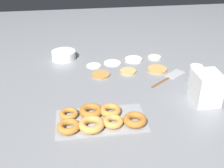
# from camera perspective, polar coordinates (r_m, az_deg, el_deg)

# --- Properties ---
(ground_plane) EXTENTS (3.00, 3.00, 0.00)m
(ground_plane) POSITION_cam_1_polar(r_m,az_deg,el_deg) (1.53, 2.41, 1.02)
(ground_plane) COLOR gray
(pancake_0) EXTENTS (0.11, 0.11, 0.01)m
(pancake_0) POSITION_cam_1_polar(r_m,az_deg,el_deg) (1.75, 4.41, 4.99)
(pancake_0) COLOR silver
(pancake_0) RESTS_ON ground_plane
(pancake_1) EXTENTS (0.09, 0.09, 0.01)m
(pancake_1) POSITION_cam_1_polar(r_m,az_deg,el_deg) (1.67, -3.74, 3.81)
(pancake_1) COLOR silver
(pancake_1) RESTS_ON ground_plane
(pancake_2) EXTENTS (0.11, 0.11, 0.01)m
(pancake_2) POSITION_cam_1_polar(r_m,az_deg,el_deg) (1.64, 9.17, 2.96)
(pancake_2) COLOR tan
(pancake_2) RESTS_ON ground_plane
(pancake_3) EXTENTS (0.09, 0.09, 0.01)m
(pancake_3) POSITION_cam_1_polar(r_m,az_deg,el_deg) (1.60, 3.28, 2.60)
(pancake_3) COLOR tan
(pancake_3) RESTS_ON ground_plane
(pancake_4) EXTENTS (0.10, 0.10, 0.01)m
(pancake_4) POSITION_cam_1_polar(r_m,az_deg,el_deg) (1.56, -2.30, 1.93)
(pancake_4) COLOR #B27F42
(pancake_4) RESTS_ON ground_plane
(pancake_5) EXTENTS (0.08, 0.08, 0.01)m
(pancake_5) POSITION_cam_1_polar(r_m,az_deg,el_deg) (1.79, 8.64, 5.37)
(pancake_5) COLOR beige
(pancake_5) RESTS_ON ground_plane
(pancake_6) EXTENTS (0.10, 0.10, 0.01)m
(pancake_6) POSITION_cam_1_polar(r_m,az_deg,el_deg) (1.70, 0.06, 4.37)
(pancake_6) COLOR silver
(pancake_6) RESTS_ON ground_plane
(donut_tray) EXTENTS (0.38, 0.21, 0.04)m
(donut_tray) POSITION_cam_1_polar(r_m,az_deg,el_deg) (1.20, -2.62, -7.04)
(donut_tray) COLOR #93969B
(donut_tray) RESTS_ON ground_plane
(batter_bowl) EXTENTS (0.15, 0.15, 0.05)m
(batter_bowl) POSITION_cam_1_polar(r_m,az_deg,el_deg) (1.78, -9.79, 5.80)
(batter_bowl) COLOR white
(batter_bowl) RESTS_ON ground_plane
(container_stack) EXTENTS (0.12, 0.13, 0.15)m
(container_stack) POSITION_cam_1_polar(r_m,az_deg,el_deg) (1.37, 18.56, -0.76)
(container_stack) COLOR white
(container_stack) RESTS_ON ground_plane
(paper_cup) EXTENTS (0.07, 0.07, 0.10)m
(paper_cup) POSITION_cam_1_polar(r_m,az_deg,el_deg) (1.53, 16.58, 1.83)
(paper_cup) COLOR white
(paper_cup) RESTS_ON ground_plane
(spatula) EXTENTS (0.24, 0.19, 0.01)m
(spatula) POSITION_cam_1_polar(r_m,az_deg,el_deg) (1.59, 12.07, 1.66)
(spatula) COLOR brown
(spatula) RESTS_ON ground_plane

